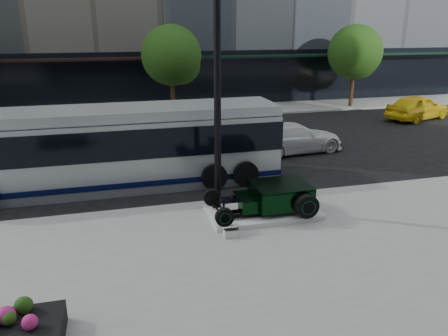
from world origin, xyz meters
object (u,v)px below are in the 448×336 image
object	(u,v)px
white_sedan	(294,138)
yellow_taxi	(418,107)
lamppost	(218,102)
transit_bus	(115,147)
hot_rod	(274,196)

from	to	relation	value
white_sedan	yellow_taxi	bearing A→B (deg)	-71.90
white_sedan	yellow_taxi	world-z (taller)	yellow_taxi
lamppost	white_sedan	xyz separation A→B (m)	(5.07, 5.54, -2.79)
transit_bus	white_sedan	bearing A→B (deg)	17.29
hot_rod	yellow_taxi	xyz separation A→B (m)	(14.19, 11.62, 0.09)
transit_bus	white_sedan	world-z (taller)	transit_bus
lamppost	yellow_taxi	distance (m)	19.05
hot_rod	white_sedan	size ratio (longest dim) A/B	0.67
white_sedan	yellow_taxi	size ratio (longest dim) A/B	1.03
white_sedan	yellow_taxi	xyz separation A→B (m)	(10.61, 4.93, 0.10)
lamppost	white_sedan	size ratio (longest dim) A/B	1.52
hot_rod	yellow_taxi	bearing A→B (deg)	39.32
white_sedan	hot_rod	bearing A→B (deg)	145.01
lamppost	hot_rod	bearing A→B (deg)	-37.78
hot_rod	white_sedan	xyz separation A→B (m)	(3.59, 6.70, -0.00)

